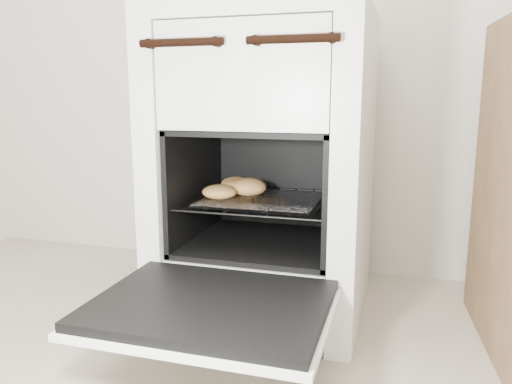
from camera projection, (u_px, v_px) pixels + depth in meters
The scene contains 5 objects.
stove at pixel (269, 168), 1.57m from camera, with size 0.60×0.67×0.93m.
oven_door at pixel (211, 308), 1.13m from camera, with size 0.54×0.42×0.04m.
oven_rack at pixel (263, 200), 1.52m from camera, with size 0.44×0.42×0.01m.
foil_sheet at pixel (262, 200), 1.50m from camera, with size 0.34×0.30×0.01m, color white.
baked_rolls at pixel (237, 187), 1.55m from camera, with size 0.19×0.25×0.05m.
Camera 1 is at (0.30, -0.34, 0.68)m, focal length 35.00 mm.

